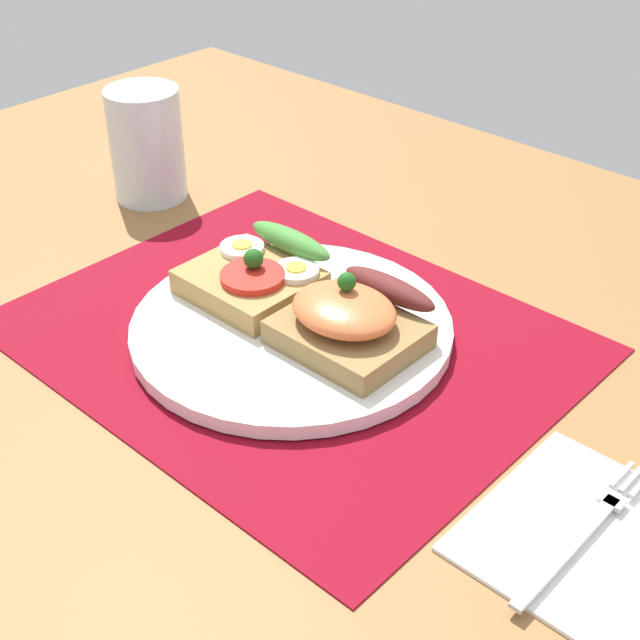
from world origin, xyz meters
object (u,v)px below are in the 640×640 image
Objects in this scene: sandwich_salmon at (351,319)px; fork at (588,528)px; sandwich_egg_tomato at (257,274)px; plate at (291,328)px; drinking_glass at (147,144)px; napkin at (600,543)px.

sandwich_salmon reaches higher than fork.
sandwich_egg_tomato reaches higher than fork.
sandwich_egg_tomato is 1.01× the size of sandwich_salmon.
drinking_glass is (-27.68, 8.38, 4.61)cm from plate.
fork reaches higher than napkin.
napkin is at bearing -7.82° from sandwich_egg_tomato.
sandwich_salmon is 0.68× the size of fork.
fork is at bearing -10.58° from sandwich_salmon.
plate is at bearing -168.00° from sandwich_salmon.
plate is 5.83cm from sandwich_salmon.
fork is at bearing -7.85° from sandwich_egg_tomato.
sandwich_salmon reaches higher than napkin.
sandwich_egg_tomato is (-5.18, 1.43, 2.07)cm from plate.
napkin is at bearing -6.86° from fork.
napkin is 1.06cm from fork.
napkin is (33.25, -4.57, -2.66)cm from sandwich_egg_tomato.
napkin is 57.17cm from drinking_glass.
napkin is (28.07, -3.13, -0.58)cm from plate.
drinking_glass reaches higher than sandwich_salmon.
fork is at bearing -11.76° from drinking_glass.
drinking_glass is (-32.80, 7.30, 2.03)cm from sandwich_salmon.
napkin is at bearing -10.42° from sandwich_salmon.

